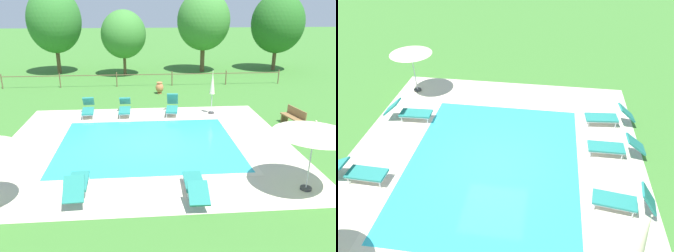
{
  "view_description": "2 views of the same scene",
  "coord_description": "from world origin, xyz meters",
  "views": [
    {
      "loc": [
        -0.27,
        -13.42,
        5.56
      ],
      "look_at": [
        0.91,
        0.5,
        0.6
      ],
      "focal_mm": 36.35,
      "sensor_mm": 36.0,
      "label": 1
    },
    {
      "loc": [
        8.27,
        1.61,
        7.76
      ],
      "look_at": [
        -0.81,
        0.36,
        1.11
      ],
      "focal_mm": 34.28,
      "sensor_mm": 36.0,
      "label": 2
    }
  ],
  "objects": [
    {
      "name": "pool_deck_paving",
      "position": [
        0.0,
        0.0,
        0.0
      ],
      "size": [
        12.09,
        10.65,
        0.01
      ],
      "primitive_type": "cube",
      "color": "beige",
      "rests_on": "ground"
    },
    {
      "name": "sun_lounger_north_far",
      "position": [
        1.45,
        4.21,
        0.4
      ],
      "size": [
        0.83,
        1.88,
        1.02
      ],
      "color": "#237A70",
      "rests_on": "ground"
    },
    {
      "name": "swimming_pool_water",
      "position": [
        0.0,
        0.0,
        0.01
      ],
      "size": [
        7.42,
        5.98,
        0.01
      ],
      "primitive_type": "cube",
      "color": "#2DB7C6",
      "rests_on": "ground"
    },
    {
      "name": "ground_plane",
      "position": [
        0.0,
        0.0,
        0.0
      ],
      "size": [
        160.0,
        160.0,
        0.0
      ],
      "primitive_type": "plane",
      "color": "#3D752D"
    },
    {
      "name": "patio_umbrella_closed_row_west",
      "position": [
        3.58,
        4.05,
        1.55
      ],
      "size": [
        0.32,
        0.32,
        2.34
      ],
      "color": "#383838",
      "rests_on": "ground"
    },
    {
      "name": "patio_umbrella_open_foreground",
      "position": [
        -4.67,
        -4.52,
        2.04
      ],
      "size": [
        1.91,
        1.91,
        2.26
      ],
      "color": "#383838",
      "rests_on": "ground"
    },
    {
      "name": "sun_lounger_north_mid",
      "position": [
        -2.28,
        -3.94,
        0.38
      ],
      "size": [
        0.69,
        1.99,
        0.88
      ],
      "color": "#237A70",
      "rests_on": "ground"
    },
    {
      "name": "sun_lounger_south_near_corner",
      "position": [
        -3.06,
        4.3,
        0.38
      ],
      "size": [
        0.77,
        2.0,
        0.89
      ],
      "color": "#237A70",
      "rests_on": "ground"
    },
    {
      "name": "pool_coping_rim",
      "position": [
        0.0,
        0.0,
        0.01
      ],
      "size": [
        7.9,
        6.46,
        0.01
      ],
      "color": "beige",
      "rests_on": "ground"
    },
    {
      "name": "sun_lounger_north_near_steps",
      "position": [
        -1.11,
        4.28,
        0.37
      ],
      "size": [
        0.61,
        2.0,
        0.84
      ],
      "color": "#237A70",
      "rests_on": "ground"
    },
    {
      "name": "sun_lounger_north_end",
      "position": [
        1.34,
        -4.27,
        0.35
      ],
      "size": [
        0.65,
        2.08,
        0.71
      ],
      "color": "#237A70",
      "rests_on": "ground"
    }
  ]
}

